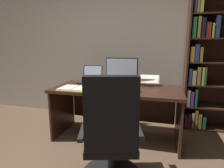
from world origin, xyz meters
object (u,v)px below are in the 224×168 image
Objects in this scene: office_chair at (111,140)px; pen at (104,85)px; laptop at (91,79)px; computer_mouse at (138,90)px; bookshelf at (208,63)px; notepad at (103,86)px; monitor at (122,71)px; keyboard at (115,90)px; desk at (118,100)px; reading_stand_with_book at (149,80)px; open_binder at (75,88)px.

office_chair is 1.14m from pen.
laptop is 0.92m from computer_mouse.
notepad is (-1.53, -0.63, -0.31)m from bookshelf.
laptop is (-1.79, -0.43, -0.26)m from bookshelf.
monitor is 0.47m from keyboard.
pen is (-0.23, 0.24, 0.00)m from keyboard.
notepad is at bearing -179.44° from desk.
computer_mouse is at bearing -24.51° from pen.
desk is 4.26× the size of keyboard.
office_chair is 1.14m from notepad.
desk is at bearing -148.95° from reading_stand_with_book.
office_chair is 0.86m from computer_mouse.
bookshelf is (1.30, 0.62, 0.51)m from desk.
office_chair is at bearing -68.96° from notepad.
open_binder reaches higher than pen.
monitor reaches higher than laptop.
computer_mouse is at bearing -28.20° from laptop.
bookshelf is at bearing 18.98° from monitor.
monitor is (0.02, 0.18, 0.41)m from desk.
computer_mouse reaches higher than notepad.
bookshelf is 2.10m from office_chair.
monitor is 0.44m from reading_stand_with_book.
office_chair is 2.61× the size of open_binder.
keyboard is at bearing -90.00° from monitor.
reading_stand_with_book is at bearing 30.56° from open_binder.
office_chair is at bearing -80.78° from desk.
reading_stand_with_book is at bearing 77.60° from computer_mouse.
monitor is at bearing 90.00° from keyboard.
monitor is at bearing -169.80° from reading_stand_with_book.
bookshelf is 1.68m from notepad.
office_chair is 2.62× the size of keyboard.
office_chair is 3.60× the size of reading_stand_with_book.
open_binder is at bearing -136.40° from notepad.
office_chair is 5.24× the size of notepad.
monitor is 0.55m from computer_mouse.
pen is (-0.64, -0.26, -0.05)m from reading_stand_with_book.
bookshelf is at bearing 41.40° from computer_mouse.
keyboard is (0.51, -0.43, -0.04)m from laptop.
reading_stand_with_book reaches higher than computer_mouse.
office_chair is 7.86× the size of pen.
open_binder is at bearing -151.30° from desk.
pen is at bearing 155.49° from computer_mouse.
notepad is at bearing 180.00° from pen.
open_binder is (-0.55, -0.05, -0.00)m from keyboard.
reading_stand_with_book is at bearing 22.17° from pen.
office_chair is 2.24× the size of monitor.
computer_mouse is at bearing -37.36° from desk.
laptop is at bearing 158.72° from desk.
monitor is 3.50× the size of pen.
laptop is 0.78× the size of keyboard.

